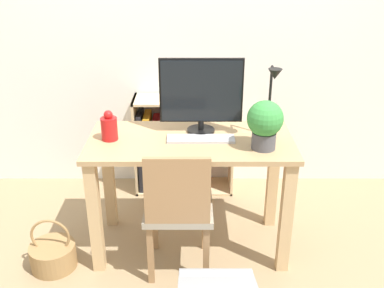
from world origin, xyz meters
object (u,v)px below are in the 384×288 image
(keyboard, at_px, (202,139))
(basket, at_px, (54,254))
(vase, at_px, (111,127))
(desk_lamp, at_px, (273,96))
(potted_plant, at_px, (266,123))
(bookshelf, at_px, (171,148))
(monitor, at_px, (203,93))
(chair, at_px, (180,207))

(keyboard, bearing_deg, basket, -166.80)
(vase, relative_size, desk_lamp, 0.42)
(keyboard, distance_m, potted_plant, 0.40)
(bookshelf, bearing_deg, desk_lamp, -48.77)
(desk_lamp, bearing_deg, monitor, 165.13)
(monitor, distance_m, basket, 1.36)
(vase, xyz_separation_m, bookshelf, (0.31, 0.75, -0.49))
(monitor, xyz_separation_m, basket, (-0.92, -0.35, -0.93))
(potted_plant, relative_size, basket, 0.83)
(monitor, relative_size, vase, 2.74)
(bookshelf, bearing_deg, potted_plant, -55.97)
(vase, relative_size, basket, 0.53)
(vase, bearing_deg, keyboard, -1.39)
(desk_lamp, bearing_deg, chair, -152.64)
(keyboard, distance_m, basket, 1.17)
(monitor, height_order, bookshelf, monitor)
(monitor, xyz_separation_m, chair, (-0.14, -0.39, -0.56))
(keyboard, bearing_deg, bookshelf, 107.01)
(potted_plant, bearing_deg, chair, -163.97)
(vase, relative_size, chair, 0.22)
(monitor, distance_m, desk_lamp, 0.42)
(vase, distance_m, potted_plant, 0.92)
(desk_lamp, height_order, chair, desk_lamp)
(potted_plant, xyz_separation_m, bookshelf, (-0.59, 0.87, -0.57))
(desk_lamp, height_order, bookshelf, desk_lamp)
(chair, height_order, basket, chair)
(keyboard, height_order, chair, chair)
(keyboard, distance_m, vase, 0.55)
(monitor, relative_size, bookshelf, 0.66)
(desk_lamp, distance_m, basket, 1.65)
(chair, xyz_separation_m, bookshelf, (-0.10, 1.01, -0.10))
(keyboard, xyz_separation_m, chair, (-0.13, -0.26, -0.32))
(desk_lamp, distance_m, chair, 0.84)
(monitor, bearing_deg, vase, -167.60)
(keyboard, bearing_deg, chair, -117.44)
(keyboard, xyz_separation_m, potted_plant, (0.36, -0.11, 0.15))
(basket, bearing_deg, bookshelf, 54.88)
(vase, distance_m, chair, 0.63)
(desk_lamp, distance_m, potted_plant, 0.19)
(potted_plant, distance_m, bookshelf, 1.20)
(keyboard, height_order, bookshelf, keyboard)
(potted_plant, distance_m, basket, 1.53)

